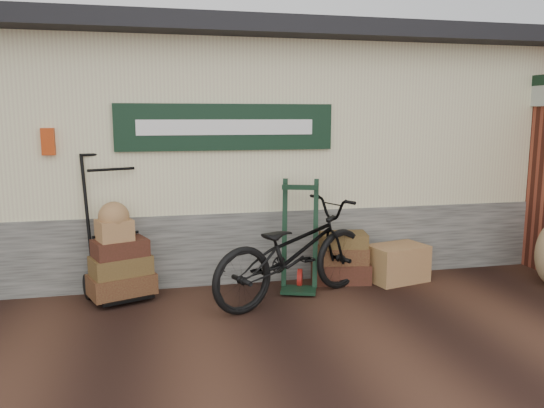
# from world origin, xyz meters

# --- Properties ---
(ground) EXTENTS (80.00, 80.00, 0.00)m
(ground) POSITION_xyz_m (0.00, 0.00, 0.00)
(ground) COLOR black
(ground) RESTS_ON ground
(station_building) EXTENTS (14.40, 4.10, 3.20)m
(station_building) POSITION_xyz_m (-0.01, 2.74, 1.61)
(station_building) COLOR #4C4C47
(station_building) RESTS_ON ground
(porter_trolley) EXTENTS (1.02, 0.90, 1.70)m
(porter_trolley) POSITION_xyz_m (-1.63, 0.85, 0.85)
(porter_trolley) COLOR black
(porter_trolley) RESTS_ON ground
(green_barrow) EXTENTS (0.59, 0.55, 1.34)m
(green_barrow) POSITION_xyz_m (0.50, 0.57, 0.67)
(green_barrow) COLOR black
(green_barrow) RESTS_ON ground
(suitcase_stack) EXTENTS (0.79, 0.58, 0.64)m
(suitcase_stack) POSITION_xyz_m (1.11, 0.80, 0.32)
(suitcase_stack) COLOR #3B1F13
(suitcase_stack) RESTS_ON ground
(wicker_hamper) EXTENTS (0.80, 0.62, 0.46)m
(wicker_hamper) POSITION_xyz_m (1.82, 0.66, 0.23)
(wicker_hamper) COLOR #915A3A
(wicker_hamper) RESTS_ON ground
(bicycle) EXTENTS (1.60, 2.29, 1.26)m
(bicycle) POSITION_xyz_m (0.35, 0.26, 0.63)
(bicycle) COLOR black
(bicycle) RESTS_ON ground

